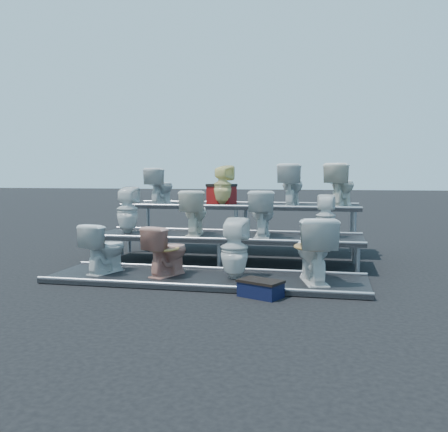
% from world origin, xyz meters
% --- Properties ---
extents(ground, '(80.00, 80.00, 0.00)m').
position_xyz_m(ground, '(0.00, 0.00, 0.00)').
color(ground, black).
rests_on(ground, ground).
extents(tier_front, '(4.20, 1.20, 0.06)m').
position_xyz_m(tier_front, '(0.00, -1.30, 0.03)').
color(tier_front, black).
rests_on(tier_front, ground).
extents(tier_mid, '(4.20, 1.20, 0.46)m').
position_xyz_m(tier_mid, '(0.00, 0.00, 0.23)').
color(tier_mid, black).
rests_on(tier_mid, ground).
extents(tier_back, '(4.20, 1.20, 0.86)m').
position_xyz_m(tier_back, '(0.00, 1.30, 0.43)').
color(tier_back, black).
rests_on(tier_back, ground).
extents(toilet_0, '(0.55, 0.75, 0.69)m').
position_xyz_m(toilet_0, '(-1.43, -1.30, 0.40)').
color(toilet_0, silver).
rests_on(toilet_0, tier_front).
extents(toilet_1, '(0.59, 0.75, 0.67)m').
position_xyz_m(toilet_1, '(-0.53, -1.30, 0.40)').
color(toilet_1, tan).
rests_on(toilet_1, tier_front).
extents(toilet_2, '(0.38, 0.38, 0.79)m').
position_xyz_m(toilet_2, '(0.39, -1.30, 0.45)').
color(toilet_2, silver).
rests_on(toilet_2, tier_front).
extents(toilet_3, '(0.64, 0.90, 0.83)m').
position_xyz_m(toilet_3, '(1.40, -1.30, 0.47)').
color(toilet_3, silver).
rests_on(toilet_3, tier_front).
extents(toilet_4, '(0.35, 0.36, 0.76)m').
position_xyz_m(toilet_4, '(-1.65, 0.00, 0.84)').
color(toilet_4, silver).
rests_on(toilet_4, tier_mid).
extents(toilet_5, '(0.47, 0.73, 0.71)m').
position_xyz_m(toilet_5, '(-0.51, 0.00, 0.81)').
color(toilet_5, white).
rests_on(toilet_5, tier_mid).
extents(toilet_6, '(0.45, 0.73, 0.71)m').
position_xyz_m(toilet_6, '(0.57, 0.00, 0.82)').
color(toilet_6, silver).
rests_on(toilet_6, tier_mid).
extents(toilet_7, '(0.30, 0.31, 0.65)m').
position_xyz_m(toilet_7, '(1.53, 0.00, 0.79)').
color(toilet_7, silver).
rests_on(toilet_7, tier_mid).
extents(toilet_8, '(0.47, 0.71, 0.67)m').
position_xyz_m(toilet_8, '(-1.54, 1.30, 1.20)').
color(toilet_8, silver).
rests_on(toilet_8, tier_back).
extents(toilet_9, '(0.43, 0.43, 0.72)m').
position_xyz_m(toilet_9, '(-0.34, 1.30, 1.22)').
color(toilet_9, '#F5E891').
rests_on(toilet_9, tier_back).
extents(toilet_10, '(0.46, 0.75, 0.74)m').
position_xyz_m(toilet_10, '(0.90, 1.30, 1.23)').
color(toilet_10, silver).
rests_on(toilet_10, tier_back).
extents(toilet_11, '(0.62, 0.82, 0.75)m').
position_xyz_m(toilet_11, '(1.76, 1.30, 1.23)').
color(toilet_11, white).
rests_on(toilet_11, tier_back).
extents(red_crate, '(0.53, 0.46, 0.33)m').
position_xyz_m(red_crate, '(-0.40, 1.47, 1.02)').
color(red_crate, maroon).
rests_on(red_crate, tier_back).
extents(step_stool, '(0.55, 0.46, 0.17)m').
position_xyz_m(step_stool, '(0.83, -1.98, 0.09)').
color(step_stool, black).
rests_on(step_stool, ground).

